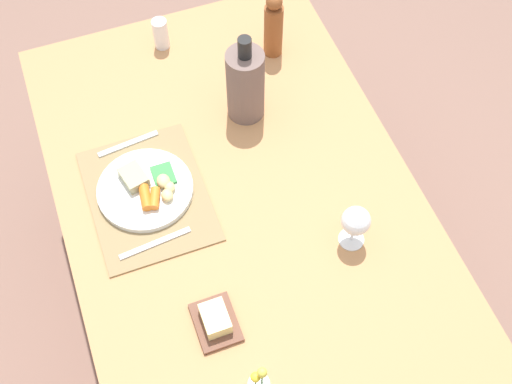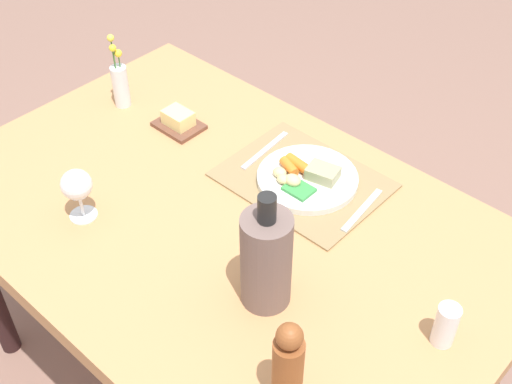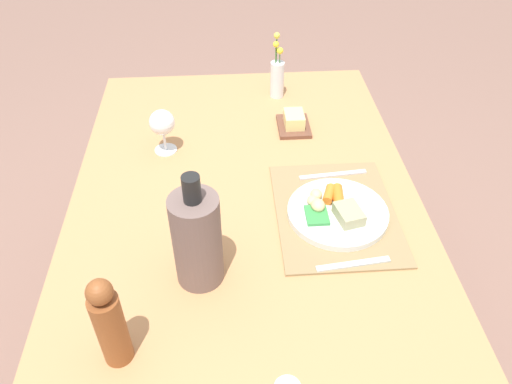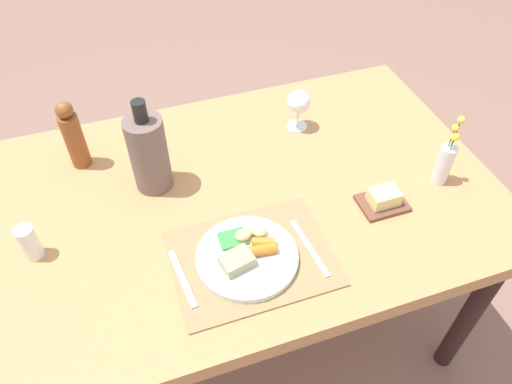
% 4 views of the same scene
% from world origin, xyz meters
% --- Properties ---
extents(ground_plane, '(8.00, 8.00, 0.00)m').
position_xyz_m(ground_plane, '(0.00, 0.00, 0.00)').
color(ground_plane, '#866254').
extents(dining_table, '(1.42, 0.93, 0.74)m').
position_xyz_m(dining_table, '(0.00, 0.00, 0.67)').
color(dining_table, tan).
rests_on(dining_table, ground_plane).
extents(placemat, '(0.40, 0.31, 0.01)m').
position_xyz_m(placemat, '(-0.07, -0.23, 0.74)').
color(placemat, '#8F764E').
rests_on(placemat, dining_table).
extents(dinner_plate, '(0.26, 0.26, 0.05)m').
position_xyz_m(dinner_plate, '(-0.08, -0.23, 0.76)').
color(dinner_plate, silver).
rests_on(dinner_plate, placemat).
extents(fork, '(0.04, 0.18, 0.00)m').
position_xyz_m(fork, '(-0.25, -0.24, 0.75)').
color(fork, silver).
rests_on(fork, placemat).
extents(knife, '(0.03, 0.19, 0.00)m').
position_xyz_m(knife, '(0.08, -0.25, 0.75)').
color(knife, silver).
rests_on(knife, placemat).
extents(butter_dish, '(0.13, 0.10, 0.05)m').
position_xyz_m(butter_dish, '(0.34, -0.17, 0.76)').
color(butter_dish, brown).
rests_on(butter_dish, dining_table).
extents(salt_shaker, '(0.05, 0.05, 0.10)m').
position_xyz_m(salt_shaker, '(-0.58, -0.04, 0.79)').
color(salt_shaker, white).
rests_on(salt_shaker, dining_table).
extents(pepper_mill, '(0.06, 0.06, 0.22)m').
position_xyz_m(pepper_mill, '(-0.44, 0.27, 0.85)').
color(pepper_mill, brown).
rests_on(pepper_mill, dining_table).
extents(cooler_bottle, '(0.11, 0.11, 0.29)m').
position_xyz_m(cooler_bottle, '(-0.25, 0.12, 0.86)').
color(cooler_bottle, '#6E5852').
rests_on(cooler_bottle, dining_table).
extents(wine_glass, '(0.07, 0.07, 0.14)m').
position_xyz_m(wine_glass, '(0.24, 0.23, 0.83)').
color(wine_glass, white).
rests_on(wine_glass, dining_table).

